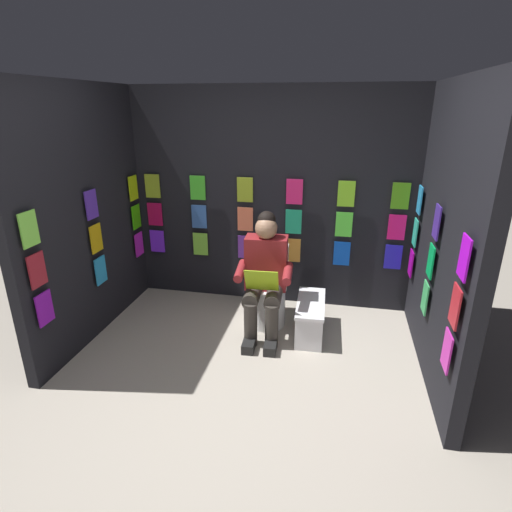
{
  "coord_description": "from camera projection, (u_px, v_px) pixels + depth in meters",
  "views": [
    {
      "loc": [
        -0.72,
        2.29,
        2.12
      ],
      "look_at": [
        -0.03,
        -1.07,
        0.85
      ],
      "focal_mm": 28.86,
      "sensor_mm": 36.0,
      "label": 1
    }
  ],
  "objects": [
    {
      "name": "comic_longbox_near",
      "position": [
        310.0,
        318.0,
        3.99
      ],
      "size": [
        0.28,
        0.68,
        0.34
      ],
      "rotation": [
        0.0,
        0.0,
        0.03
      ],
      "color": "silver",
      "rests_on": "ground"
    },
    {
      "name": "ground_plane",
      "position": [
        222.0,
        416.0,
        2.97
      ],
      "size": [
        30.0,
        30.0,
        0.0
      ],
      "primitive_type": "plane",
      "color": "#B2A899"
    },
    {
      "name": "toilet",
      "position": [
        267.0,
        291.0,
        4.19
      ],
      "size": [
        0.41,
        0.56,
        0.77
      ],
      "rotation": [
        0.0,
        0.0,
        0.06
      ],
      "color": "white",
      "rests_on": "ground"
    },
    {
      "name": "display_wall_back",
      "position": [
        271.0,
        200.0,
        4.41
      ],
      "size": [
        3.1,
        0.14,
        2.31
      ],
      "color": "black",
      "rests_on": "ground"
    },
    {
      "name": "display_wall_right",
      "position": [
        85.0,
        216.0,
        3.76
      ],
      "size": [
        0.14,
        1.95,
        2.31
      ],
      "color": "black",
      "rests_on": "ground"
    },
    {
      "name": "person_reading",
      "position": [
        265.0,
        275.0,
        3.88
      ],
      "size": [
        0.54,
        0.7,
        1.19
      ],
      "rotation": [
        0.0,
        0.0,
        0.06
      ],
      "color": "maroon",
      "rests_on": "ground"
    },
    {
      "name": "display_wall_left",
      "position": [
        446.0,
        237.0,
        3.18
      ],
      "size": [
        0.14,
        1.95,
        2.31
      ],
      "color": "black",
      "rests_on": "ground"
    }
  ]
}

